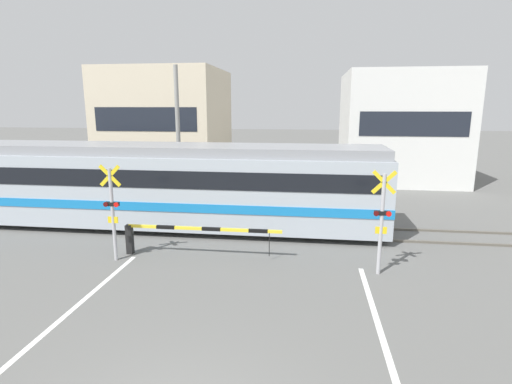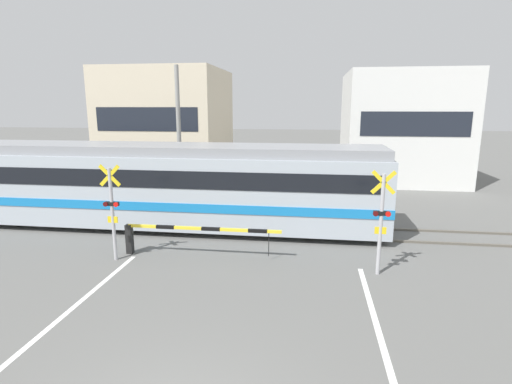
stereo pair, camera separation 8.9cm
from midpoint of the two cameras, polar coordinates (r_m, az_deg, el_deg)
rail_track_near at (r=15.03m, az=-0.03°, el=-6.13°), size 50.00×0.10×0.08m
rail_track_far at (r=16.38m, az=0.67°, el=-4.57°), size 50.00×0.10×0.08m
road_stripe_left at (r=9.43m, az=-31.80°, el=-20.09°), size 0.14×11.03×0.01m
commuter_train at (r=16.73m, az=-17.35°, el=1.31°), size 19.98×2.91×3.30m
crossing_barrier_near at (r=13.13m, az=-11.27°, el=-5.76°), size 5.10×0.20×1.00m
crossing_barrier_far at (r=17.90m, az=8.59°, el=-0.85°), size 5.10×0.20×1.00m
crossing_signal_left at (r=13.05m, az=-19.68°, el=-2.22°), size 0.68×0.15×3.04m
crossing_signal_right at (r=11.77m, az=17.65°, el=-3.60°), size 0.68×0.15×3.04m
pedestrian at (r=19.87m, az=4.84°, el=1.04°), size 0.38×0.22×1.64m
building_left_of_street at (r=29.16m, az=-12.30°, el=9.65°), size 7.70×7.63×7.23m
building_right_of_street at (r=28.00m, az=19.99°, el=8.74°), size 7.10×7.63×6.87m
utility_pole_streetside at (r=21.10m, az=-10.84°, el=8.23°), size 0.22×0.22×6.77m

